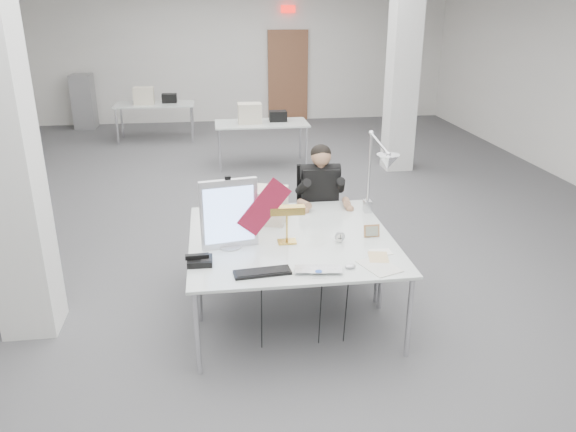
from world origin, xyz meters
The scene contains 23 objects.
room_shell centered at (0.04, 0.13, 1.69)m, with size 10.04×14.04×3.24m.
desk_main centered at (0.00, -2.50, 0.74)m, with size 1.80×0.90×0.03m, color silver.
desk_second centered at (0.00, -1.60, 0.74)m, with size 1.80×0.90×0.03m, color silver.
bg_desk_a centered at (0.20, 3.00, 0.74)m, with size 1.60×0.80×0.03m, color silver.
bg_desk_b centered at (-1.80, 5.20, 0.74)m, with size 1.60×0.80×0.03m, color silver.
filing_cabinet centered at (-3.50, 6.65, 0.60)m, with size 0.45×0.55×1.20m, color gray.
office_chair centered at (0.46, -0.99, 0.55)m, with size 0.54×0.54×1.11m, color black, non-canonical shape.
seated_person centered at (0.46, -1.04, 0.90)m, with size 0.50×0.63×0.94m, color black, non-canonical shape.
monitor centered at (-0.54, -2.18, 1.06)m, with size 0.49×0.05×0.61m, color silver.
pennant centered at (-0.25, -2.22, 1.12)m, with size 0.49×0.01×0.21m, color maroon.
keyboard centered at (-0.32, -2.73, 0.77)m, with size 0.44×0.15×0.02m, color black.
laptop centered at (0.11, -2.80, 0.77)m, with size 0.37×0.24×0.03m, color silver.
mouse centered at (0.38, -2.73, 0.77)m, with size 0.09×0.06×0.04m, color silver.
bankers_lamp centered at (-0.05, -2.16, 0.91)m, with size 0.28×0.11×0.32m, color gold, non-canonical shape.
desk_phone centered at (-0.80, -2.49, 0.78)m, with size 0.20×0.18×0.05m, color black.
picture_frame_left centered at (-0.72, -2.12, 0.81)m, with size 0.14×0.01×0.11m, color #9A7442.
picture_frame_right centered at (0.72, -2.13, 0.81)m, with size 0.14×0.01×0.11m, color #B47B4D.
desk_clock centered at (0.41, -2.21, 0.81)m, with size 0.09×0.09×0.03m, color #B1B0B5.
paper_stack_a centered at (0.61, -2.73, 0.76)m, with size 0.23×0.34×0.01m, color silver.
paper_stack_b centered at (0.66, -2.57, 0.76)m, with size 0.16×0.22×0.01m, color #D4B57E.
paper_stack_c centered at (0.71, -2.47, 0.76)m, with size 0.18×0.13×0.01m, color white.
beige_monitor centered at (-0.16, -1.62, 0.92)m, with size 0.34×0.32×0.32m, color beige.
architect_lamp centered at (0.85, -1.76, 1.15)m, with size 0.21×0.62×0.80m, color #B0B0B4, non-canonical shape.
Camera 1 is at (-0.65, -6.62, 2.74)m, focal length 35.00 mm.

